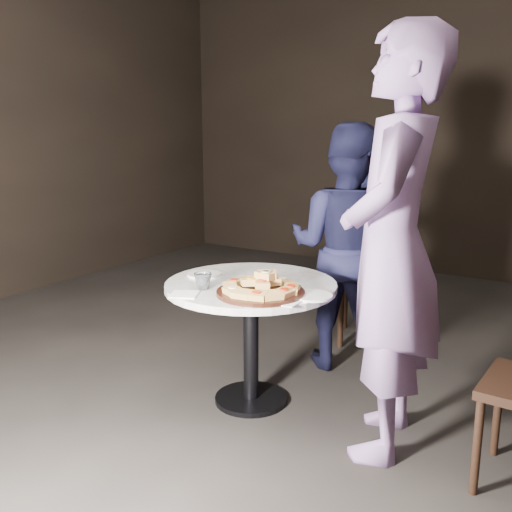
# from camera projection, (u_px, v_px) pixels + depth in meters

# --- Properties ---
(floor) EXTENTS (7.00, 7.00, 0.00)m
(floor) POSITION_uv_depth(u_px,v_px,m) (258.00, 418.00, 2.91)
(floor) COLOR black
(floor) RESTS_ON ground
(table) EXTENTS (1.05, 1.05, 0.67)m
(table) POSITION_uv_depth(u_px,v_px,m) (251.00, 305.00, 2.97)
(table) COLOR black
(table) RESTS_ON ground
(serving_board) EXTENTS (0.43, 0.43, 0.02)m
(serving_board) POSITION_uv_depth(u_px,v_px,m) (261.00, 292.00, 2.73)
(serving_board) COLOR black
(serving_board) RESTS_ON table
(focaccia_pile) EXTENTS (0.38, 0.37, 0.10)m
(focaccia_pile) POSITION_uv_depth(u_px,v_px,m) (261.00, 285.00, 2.72)
(focaccia_pile) COLOR tan
(focaccia_pile) RESTS_ON serving_board
(plate_left) EXTENTS (0.20, 0.20, 0.01)m
(plate_left) POSITION_uv_depth(u_px,v_px,m) (204.00, 274.00, 3.08)
(plate_left) COLOR white
(plate_left) RESTS_ON table
(plate_right) EXTENTS (0.22, 0.22, 0.01)m
(plate_right) POSITION_uv_depth(u_px,v_px,m) (312.00, 296.00, 2.69)
(plate_right) COLOR white
(plate_right) RESTS_ON table
(water_glass) EXTENTS (0.10, 0.10, 0.08)m
(water_glass) POSITION_uv_depth(u_px,v_px,m) (203.00, 281.00, 2.81)
(water_glass) COLOR silver
(water_glass) RESTS_ON table
(napkin_near) EXTENTS (0.17, 0.17, 0.01)m
(napkin_near) POSITION_uv_depth(u_px,v_px,m) (184.00, 294.00, 2.72)
(napkin_near) COLOR white
(napkin_near) RESTS_ON table
(napkin_far) EXTENTS (0.13, 0.13, 0.01)m
(napkin_far) POSITION_uv_depth(u_px,v_px,m) (286.00, 302.00, 2.59)
(napkin_far) COLOR white
(napkin_far) RESTS_ON table
(chair_far) EXTENTS (0.59, 0.60, 0.98)m
(chair_far) POSITION_uv_depth(u_px,v_px,m) (373.00, 264.00, 3.78)
(chair_far) COLOR black
(chair_far) RESTS_ON ground
(diner_navy) EXTENTS (0.77, 0.63, 1.48)m
(diner_navy) POSITION_uv_depth(u_px,v_px,m) (345.00, 248.00, 3.43)
(diner_navy) COLOR black
(diner_navy) RESTS_ON ground
(diner_teal) EXTENTS (0.59, 0.77, 1.88)m
(diner_teal) POSITION_uv_depth(u_px,v_px,m) (392.00, 248.00, 2.47)
(diner_teal) COLOR slate
(diner_teal) RESTS_ON ground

